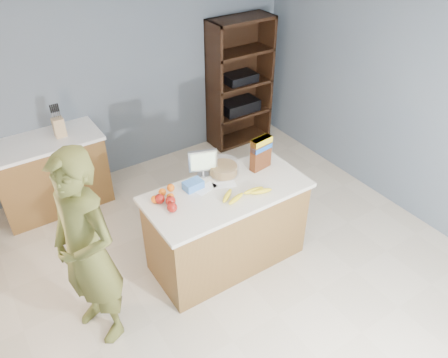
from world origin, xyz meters
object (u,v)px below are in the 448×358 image
counter_peninsula (227,229)px  tv (203,162)px  person (87,252)px  cereal_box (261,151)px  shelving_unit (238,84)px

counter_peninsula → tv: size_ratio=5.53×
tv → person: bearing=-162.5°
cereal_box → tv: bearing=159.9°
person → cereal_box: person is taller
tv → counter_peninsula: bearing=-80.1°
cereal_box → shelving_unit: bearing=61.0°
person → cereal_box: 1.88m
person → cereal_box: (1.86, 0.21, 0.19)m
counter_peninsula → cereal_box: 0.85m
tv → cereal_box: 0.58m
counter_peninsula → tv: bearing=99.9°
tv → cereal_box: cereal_box is taller
counter_peninsula → person: bearing=-176.6°
shelving_unit → counter_peninsula: bearing=-127.1°
counter_peninsula → tv: tv is taller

